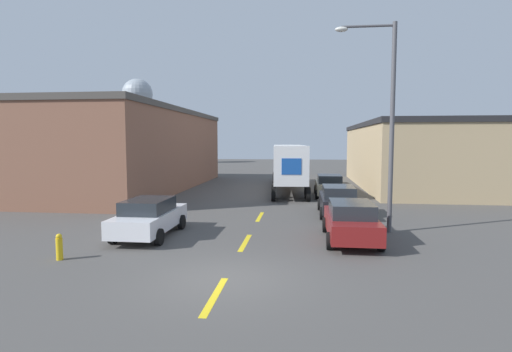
# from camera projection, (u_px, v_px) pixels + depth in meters

# --- Properties ---
(ground_plane) EXTENTS (160.00, 160.00, 0.00)m
(ground_plane) POSITION_uv_depth(u_px,v_px,m) (225.00, 279.00, 11.77)
(ground_plane) COLOR #4C4947
(road_centerline) EXTENTS (0.20, 13.82, 0.01)m
(road_centerline) POSITION_uv_depth(u_px,v_px,m) (245.00, 243.00, 15.95)
(road_centerline) COLOR yellow
(road_centerline) RESTS_ON ground_plane
(warehouse_left) EXTENTS (11.53, 23.97, 6.75)m
(warehouse_left) POSITION_uv_depth(u_px,v_px,m) (124.00, 149.00, 34.26)
(warehouse_left) COLOR brown
(warehouse_left) RESTS_ON ground_plane
(warehouse_right) EXTENTS (8.41, 20.64, 5.67)m
(warehouse_right) POSITION_uv_depth(u_px,v_px,m) (407.00, 155.00, 35.52)
(warehouse_right) COLOR tan
(warehouse_right) RESTS_ON ground_plane
(semi_truck) EXTENTS (3.55, 15.19, 3.75)m
(semi_truck) POSITION_uv_depth(u_px,v_px,m) (288.00, 163.00, 33.33)
(semi_truck) COLOR silver
(semi_truck) RESTS_ON ground_plane
(parked_car_right_near) EXTENTS (2.10, 4.73, 1.61)m
(parked_car_right_near) POSITION_uv_depth(u_px,v_px,m) (351.00, 221.00, 16.18)
(parked_car_right_near) COLOR maroon
(parked_car_right_near) RESTS_ON ground_plane
(parked_car_right_far) EXTENTS (2.10, 4.73, 1.61)m
(parked_car_right_far) POSITION_uv_depth(u_px,v_px,m) (329.00, 185.00, 29.29)
(parked_car_right_far) COLOR tan
(parked_car_right_far) RESTS_ON ground_plane
(parked_car_left_near) EXTENTS (2.10, 4.73, 1.61)m
(parked_car_left_near) POSITION_uv_depth(u_px,v_px,m) (149.00, 217.00, 17.01)
(parked_car_left_near) COLOR silver
(parked_car_left_near) RESTS_ON ground_plane
(parked_car_right_mid) EXTENTS (2.10, 4.73, 1.61)m
(parked_car_right_mid) POSITION_uv_depth(u_px,v_px,m) (338.00, 200.00, 21.92)
(parked_car_right_mid) COLOR black
(parked_car_right_mid) RESTS_ON ground_plane
(water_tower) EXTENTS (5.40, 5.40, 15.35)m
(water_tower) POSITION_uv_depth(u_px,v_px,m) (138.00, 95.00, 72.10)
(water_tower) COLOR #47474C
(water_tower) RESTS_ON ground_plane
(street_lamp) EXTENTS (2.63, 0.32, 9.14)m
(street_lamp) POSITION_uv_depth(u_px,v_px,m) (386.00, 114.00, 17.38)
(street_lamp) COLOR #4C4C51
(street_lamp) RESTS_ON ground_plane
(fire_hydrant) EXTENTS (0.22, 0.22, 0.91)m
(fire_hydrant) POSITION_uv_depth(u_px,v_px,m) (59.00, 247.00, 13.60)
(fire_hydrant) COLOR gold
(fire_hydrant) RESTS_ON ground_plane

